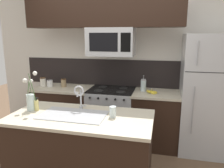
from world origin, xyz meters
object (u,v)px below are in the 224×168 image
object	(u,v)px
refrigerator	(207,95)
flower_vase	(31,100)
stove_range	(111,115)
storage_jar_short	(64,83)
storage_jar_tall	(43,82)
banana_bunch	(152,92)
microwave	(111,42)
dish_soap_bottle	(37,105)
drinking_glass	(113,112)
french_press	(143,85)
storage_jar_medium	(50,83)
sink_faucet	(79,94)

from	to	relation	value
refrigerator	flower_vase	xyz separation A→B (m)	(-2.23, -1.23, 0.12)
stove_range	flower_vase	world-z (taller)	flower_vase
storage_jar_short	stove_range	bearing A→B (deg)	-2.48
storage_jar_tall	banana_bunch	size ratio (longest dim) A/B	0.84
microwave	storage_jar_tall	xyz separation A→B (m)	(-1.27, 0.02, -0.72)
stove_range	dish_soap_bottle	xyz separation A→B (m)	(-0.66, -1.20, 0.52)
drinking_glass	banana_bunch	bearing A→B (deg)	72.00
stove_range	banana_bunch	bearing A→B (deg)	-5.09
flower_vase	storage_jar_short	bearing A→B (deg)	97.29
storage_jar_tall	storage_jar_short	distance (m)	0.38
stove_range	storage_jar_tall	bearing A→B (deg)	-179.77
refrigerator	storage_jar_tall	size ratio (longest dim) A/B	11.39
storage_jar_tall	storage_jar_short	size ratio (longest dim) A/B	1.10
microwave	drinking_glass	size ratio (longest dim) A/B	5.99
french_press	dish_soap_bottle	distance (m)	1.73
flower_vase	banana_bunch	bearing A→B (deg)	39.33
dish_soap_bottle	drinking_glass	distance (m)	0.96
french_press	flower_vase	size ratio (longest dim) A/B	0.54
banana_bunch	drinking_glass	size ratio (longest dim) A/B	1.53
storage_jar_medium	dish_soap_bottle	size ratio (longest dim) A/B	0.72
stove_range	drinking_glass	distance (m)	1.34
storage_jar_short	storage_jar_tall	bearing A→B (deg)	-173.51
sink_faucet	flower_vase	size ratio (longest dim) A/B	0.62
storage_jar_medium	sink_faucet	size ratio (longest dim) A/B	0.39
microwave	refrigerator	distance (m)	1.70
dish_soap_bottle	flower_vase	xyz separation A→B (m)	(-0.07, -0.01, 0.06)
refrigerator	storage_jar_medium	world-z (taller)	refrigerator
french_press	storage_jar_tall	bearing A→B (deg)	-177.92
sink_faucet	microwave	bearing A→B (deg)	81.12
storage_jar_short	dish_soap_bottle	bearing A→B (deg)	-79.53
microwave	storage_jar_short	xyz separation A→B (m)	(-0.89, 0.06, -0.73)
storage_jar_short	microwave	bearing A→B (deg)	-3.83
stove_range	microwave	world-z (taller)	microwave
microwave	storage_jar_short	bearing A→B (deg)	176.17
storage_jar_tall	microwave	bearing A→B (deg)	-0.72
french_press	drinking_glass	distance (m)	1.28
stove_range	sink_faucet	xyz separation A→B (m)	(-0.16, -1.04, 0.65)
stove_range	dish_soap_bottle	world-z (taller)	dish_soap_bottle
storage_jar_medium	dish_soap_bottle	bearing A→B (deg)	-68.25
stove_range	storage_jar_tall	distance (m)	1.37
stove_range	microwave	size ratio (longest dim) A/B	1.25
french_press	stove_range	bearing A→B (deg)	-173.49
refrigerator	banana_bunch	bearing A→B (deg)	-174.50
stove_range	microwave	bearing A→B (deg)	-89.84
storage_jar_short	banana_bunch	xyz separation A→B (m)	(1.56, -0.10, -0.05)
storage_jar_short	sink_faucet	world-z (taller)	sink_faucet
microwave	sink_faucet	bearing A→B (deg)	-98.88
storage_jar_tall	dish_soap_bottle	world-z (taller)	dish_soap_bottle
stove_range	drinking_glass	xyz separation A→B (m)	(0.30, -1.20, 0.51)
stove_range	microwave	distance (m)	1.25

